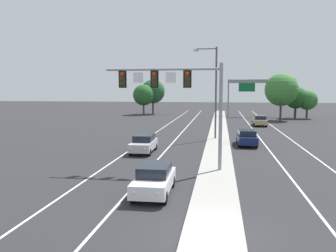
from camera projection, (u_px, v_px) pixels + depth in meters
name	position (u px, v px, depth m)	size (l,w,h in m)	color
ground_plane	(213.00, 234.00, 13.42)	(260.00, 260.00, 0.00)	#28282B
median_island	(218.00, 150.00, 31.09)	(2.40, 110.00, 0.15)	#9E9B93
lane_stripe_oncoming_center	(176.00, 139.00, 38.69)	(0.14, 100.00, 0.01)	silver
lane_stripe_receding_center	(262.00, 141.00, 37.27)	(0.14, 100.00, 0.01)	silver
edge_stripe_left	(148.00, 138.00, 39.19)	(0.14, 100.00, 0.01)	silver
edge_stripe_right	(293.00, 141.00, 36.77)	(0.14, 100.00, 0.01)	silver
overhead_signal_mast	(179.00, 91.00, 23.20)	(8.02, 0.44, 7.20)	gray
street_lamp_median	(214.00, 87.00, 37.52)	(2.58, 0.28, 10.00)	#4C4C51
car_oncoming_white	(154.00, 179.00, 18.39)	(1.87, 4.49, 1.58)	silver
car_oncoming_silver	(144.00, 143.00, 30.36)	(1.86, 4.49, 1.58)	#B7B7BC
car_receding_navy	(247.00, 137.00, 34.14)	(1.91, 4.50, 1.58)	#141E4C
car_receding_tan	(260.00, 120.00, 52.05)	(1.86, 4.49, 1.58)	tan
highway_sign_gantry	(261.00, 86.00, 68.35)	(13.28, 0.42, 7.50)	gray
tree_far_right_b	(281.00, 90.00, 60.24)	(5.76, 5.76, 8.33)	#4C3823
tree_far_right_c	(307.00, 100.00, 64.24)	(3.69, 3.69, 5.35)	#4C3823
tree_far_left_a	(153.00, 92.00, 75.52)	(5.28, 5.28, 7.63)	#4C3823
tree_far_left_c	(144.00, 95.00, 73.51)	(4.51, 4.51, 6.53)	#4C3823
tree_far_right_a	(296.00, 98.00, 64.60)	(4.17, 4.17, 6.03)	#4C3823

